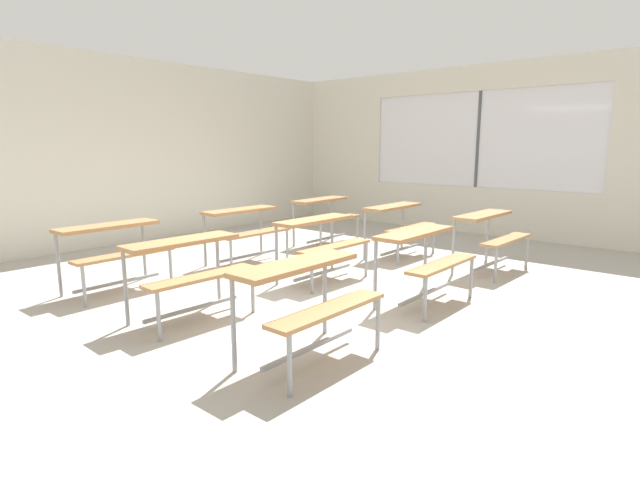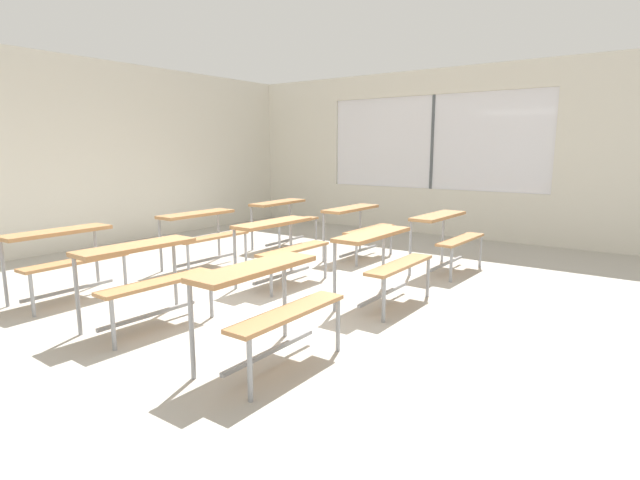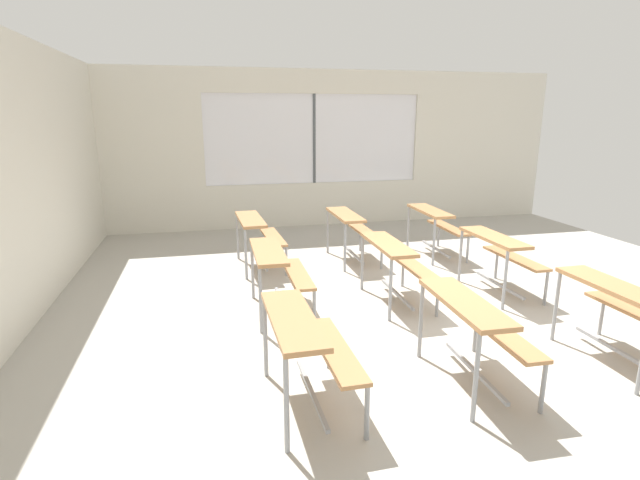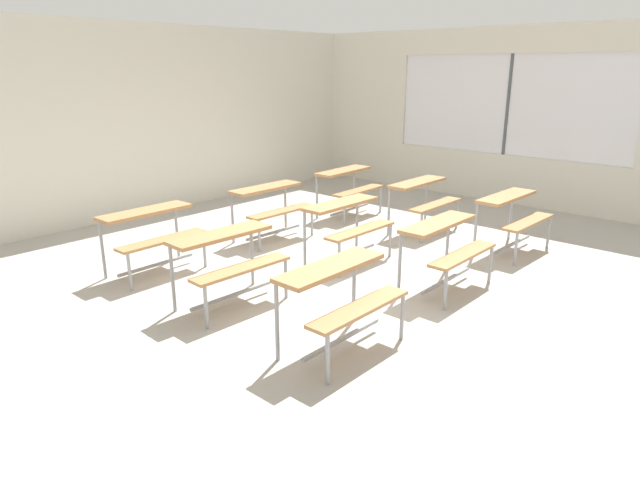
{
  "view_description": "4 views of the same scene",
  "coord_description": "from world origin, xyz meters",
  "px_view_note": "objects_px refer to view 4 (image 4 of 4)",
  "views": [
    {
      "loc": [
        -3.8,
        -3.3,
        1.6
      ],
      "look_at": [
        0.6,
        0.48,
        0.5
      ],
      "focal_mm": 28.0,
      "sensor_mm": 36.0,
      "label": 1
    },
    {
      "loc": [
        -3.8,
        -3.3,
        1.6
      ],
      "look_at": [
        0.86,
        0.07,
        0.54
      ],
      "focal_mm": 28.0,
      "sensor_mm": 36.0,
      "label": 2
    },
    {
      "loc": [
        -4.46,
        2.58,
        2.16
      ],
      "look_at": [
        1.3,
        1.24,
        0.64
      ],
      "focal_mm": 27.38,
      "sensor_mm": 36.0,
      "label": 3
    },
    {
      "loc": [
        -4.47,
        -3.66,
        2.34
      ],
      "look_at": [
        0.09,
        0.45,
        0.41
      ],
      "focal_mm": 31.05,
      "sensor_mm": 36.0,
      "label": 4
    }
  ],
  "objects_px": {
    "desk_bench_r1c2": "(423,194)",
    "desk_bench_r0c0": "(340,288)",
    "desk_bench_r0c1": "(446,240)",
    "desk_bench_r2c1": "(271,200)",
    "desk_bench_r2c0": "(152,226)",
    "desk_bench_r0c2": "(513,210)",
    "desk_bench_r1c0": "(228,252)",
    "desk_bench_r2c2": "(349,181)",
    "desk_bench_r1c1": "(347,217)"
  },
  "relations": [
    {
      "from": "desk_bench_r2c1",
      "to": "desk_bench_r2c2",
      "type": "height_order",
      "value": "same"
    },
    {
      "from": "desk_bench_r2c0",
      "to": "desk_bench_r0c2",
      "type": "bearing_deg",
      "value": -38.77
    },
    {
      "from": "desk_bench_r0c1",
      "to": "desk_bench_r1c0",
      "type": "bearing_deg",
      "value": 142.1
    },
    {
      "from": "desk_bench_r0c2",
      "to": "desk_bench_r2c1",
      "type": "distance_m",
      "value": 3.23
    },
    {
      "from": "desk_bench_r0c2",
      "to": "desk_bench_r2c2",
      "type": "distance_m",
      "value": 2.77
    },
    {
      "from": "desk_bench_r0c0",
      "to": "desk_bench_r2c2",
      "type": "xyz_separation_m",
      "value": [
        3.54,
        2.81,
        0.0
      ]
    },
    {
      "from": "desk_bench_r0c2",
      "to": "desk_bench_r1c2",
      "type": "bearing_deg",
      "value": 90.96
    },
    {
      "from": "desk_bench_r0c0",
      "to": "desk_bench_r1c0",
      "type": "relative_size",
      "value": 0.98
    },
    {
      "from": "desk_bench_r0c2",
      "to": "desk_bench_r1c2",
      "type": "relative_size",
      "value": 1.01
    },
    {
      "from": "desk_bench_r0c2",
      "to": "desk_bench_r1c0",
      "type": "distance_m",
      "value": 3.83
    },
    {
      "from": "desk_bench_r1c0",
      "to": "desk_bench_r0c0",
      "type": "bearing_deg",
      "value": -86.88
    },
    {
      "from": "desk_bench_r0c1",
      "to": "desk_bench_r2c1",
      "type": "relative_size",
      "value": 1.0
    },
    {
      "from": "desk_bench_r0c1",
      "to": "desk_bench_r2c1",
      "type": "bearing_deg",
      "value": 89.6
    },
    {
      "from": "desk_bench_r1c0",
      "to": "desk_bench_r2c2",
      "type": "distance_m",
      "value": 3.83
    },
    {
      "from": "desk_bench_r0c2",
      "to": "desk_bench_r2c2",
      "type": "relative_size",
      "value": 0.99
    },
    {
      "from": "desk_bench_r2c2",
      "to": "desk_bench_r0c0",
      "type": "bearing_deg",
      "value": -143.98
    },
    {
      "from": "desk_bench_r1c1",
      "to": "desk_bench_r2c0",
      "type": "distance_m",
      "value": 2.33
    },
    {
      "from": "desk_bench_r1c2",
      "to": "desk_bench_r1c0",
      "type": "bearing_deg",
      "value": 179.42
    },
    {
      "from": "desk_bench_r0c0",
      "to": "desk_bench_r0c1",
      "type": "xyz_separation_m",
      "value": [
        1.8,
        0.03,
        0.0
      ]
    },
    {
      "from": "desk_bench_r1c1",
      "to": "desk_bench_r1c2",
      "type": "height_order",
      "value": "same"
    },
    {
      "from": "desk_bench_r1c2",
      "to": "desk_bench_r2c1",
      "type": "relative_size",
      "value": 0.99
    },
    {
      "from": "desk_bench_r0c0",
      "to": "desk_bench_r1c2",
      "type": "distance_m",
      "value": 3.82
    },
    {
      "from": "desk_bench_r0c0",
      "to": "desk_bench_r0c1",
      "type": "height_order",
      "value": "same"
    },
    {
      "from": "desk_bench_r0c2",
      "to": "desk_bench_r2c0",
      "type": "distance_m",
      "value": 4.54
    },
    {
      "from": "desk_bench_r1c1",
      "to": "desk_bench_r0c0",
      "type": "bearing_deg",
      "value": -141.55
    },
    {
      "from": "desk_bench_r0c0",
      "to": "desk_bench_r0c1",
      "type": "bearing_deg",
      "value": 1.08
    },
    {
      "from": "desk_bench_r1c2",
      "to": "desk_bench_r2c2",
      "type": "bearing_deg",
      "value": 90.24
    },
    {
      "from": "desk_bench_r0c2",
      "to": "desk_bench_r2c2",
      "type": "bearing_deg",
      "value": 91.3
    },
    {
      "from": "desk_bench_r2c2",
      "to": "desk_bench_r2c1",
      "type": "bearing_deg",
      "value": 178.74
    },
    {
      "from": "desk_bench_r0c1",
      "to": "desk_bench_r1c1",
      "type": "xyz_separation_m",
      "value": [
        -0.01,
        1.37,
        0.0
      ]
    },
    {
      "from": "desk_bench_r1c0",
      "to": "desk_bench_r1c1",
      "type": "relative_size",
      "value": 1.01
    },
    {
      "from": "desk_bench_r1c2",
      "to": "desk_bench_r2c2",
      "type": "distance_m",
      "value": 1.4
    },
    {
      "from": "desk_bench_r0c0",
      "to": "desk_bench_r1c0",
      "type": "bearing_deg",
      "value": 91.29
    },
    {
      "from": "desk_bench_r1c2",
      "to": "desk_bench_r2c1",
      "type": "bearing_deg",
      "value": 141.83
    },
    {
      "from": "desk_bench_r0c0",
      "to": "desk_bench_r0c2",
      "type": "height_order",
      "value": "same"
    },
    {
      "from": "desk_bench_r0c2",
      "to": "desk_bench_r1c0",
      "type": "height_order",
      "value": "same"
    },
    {
      "from": "desk_bench_r1c0",
      "to": "desk_bench_r2c1",
      "type": "xyz_separation_m",
      "value": [
        1.84,
        1.33,
        0.0
      ]
    },
    {
      "from": "desk_bench_r0c0",
      "to": "desk_bench_r2c0",
      "type": "xyz_separation_m",
      "value": [
        -0.04,
        2.83,
        0.0
      ]
    },
    {
      "from": "desk_bench_r2c0",
      "to": "desk_bench_r1c0",
      "type": "bearing_deg",
      "value": -90.46
    },
    {
      "from": "desk_bench_r0c1",
      "to": "desk_bench_r2c0",
      "type": "bearing_deg",
      "value": 123.05
    },
    {
      "from": "desk_bench_r0c0",
      "to": "desk_bench_r1c2",
      "type": "bearing_deg",
      "value": 21.69
    },
    {
      "from": "desk_bench_r2c1",
      "to": "desk_bench_r1c1",
      "type": "bearing_deg",
      "value": -89.66
    },
    {
      "from": "desk_bench_r1c1",
      "to": "desk_bench_r1c2",
      "type": "xyz_separation_m",
      "value": [
        1.75,
        0.01,
        0.0
      ]
    },
    {
      "from": "desk_bench_r0c1",
      "to": "desk_bench_r1c1",
      "type": "bearing_deg",
      "value": 90.0
    },
    {
      "from": "desk_bench_r0c2",
      "to": "desk_bench_r1c2",
      "type": "xyz_separation_m",
      "value": [
        0.01,
        1.36,
        0.0
      ]
    },
    {
      "from": "desk_bench_r1c2",
      "to": "desk_bench_r0c0",
      "type": "bearing_deg",
      "value": -158.37
    },
    {
      "from": "desk_bench_r2c0",
      "to": "desk_bench_r2c2",
      "type": "height_order",
      "value": "same"
    },
    {
      "from": "desk_bench_r0c0",
      "to": "desk_bench_r0c2",
      "type": "xyz_separation_m",
      "value": [
        3.54,
        0.04,
        0.0
      ]
    },
    {
      "from": "desk_bench_r0c0",
      "to": "desk_bench_r2c1",
      "type": "relative_size",
      "value": 0.99
    },
    {
      "from": "desk_bench_r1c1",
      "to": "desk_bench_r2c1",
      "type": "bearing_deg",
      "value": 90.08
    }
  ]
}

